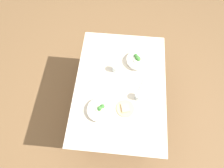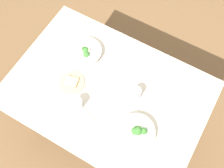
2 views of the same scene
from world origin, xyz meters
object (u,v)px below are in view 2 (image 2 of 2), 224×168
(water_glass_center, at_px, (77,104))
(napkin_folded_upper, at_px, (82,124))
(broccoli_bowl_near, at_px, (85,52))
(table_knife_left, at_px, (154,74))
(table_knife_right, at_px, (133,164))
(fork_by_near_bowl, at_px, (105,106))
(fork_by_far_bowl, at_px, (51,121))
(bread_side_plate, at_px, (72,82))
(broccoli_bowl_far, at_px, (136,132))
(water_glass_side, at_px, (136,93))

(water_glass_center, xyz_separation_m, napkin_folded_upper, (-0.09, 0.09, -0.04))
(napkin_folded_upper, bearing_deg, water_glass_center, -44.96)
(broccoli_bowl_near, relative_size, table_knife_left, 1.23)
(table_knife_right, bearing_deg, water_glass_center, 97.30)
(fork_by_near_bowl, xyz_separation_m, table_knife_right, (-0.34, 0.24, -0.00))
(fork_by_far_bowl, distance_m, fork_by_near_bowl, 0.36)
(bread_side_plate, xyz_separation_m, fork_by_far_bowl, (-0.04, 0.30, -0.01))
(bread_side_plate, distance_m, table_knife_right, 0.68)
(fork_by_near_bowl, distance_m, table_knife_right, 0.42)
(table_knife_right, bearing_deg, fork_by_near_bowl, 78.81)
(bread_side_plate, bearing_deg, water_glass_center, 136.36)
(table_knife_left, height_order, table_knife_right, same)
(napkin_folded_upper, bearing_deg, fork_by_near_bowl, -110.79)
(fork_by_far_bowl, height_order, table_knife_left, same)
(broccoli_bowl_far, xyz_separation_m, broccoli_bowl_near, (0.59, -0.34, -0.01))
(water_glass_center, xyz_separation_m, water_glass_side, (-0.30, -0.25, 0.00))
(water_glass_center, relative_size, table_knife_left, 0.40)
(table_knife_left, bearing_deg, broccoli_bowl_near, -166.04)
(broccoli_bowl_near, distance_m, table_knife_left, 0.51)
(fork_by_near_bowl, height_order, napkin_folded_upper, napkin_folded_upper)
(broccoli_bowl_near, distance_m, table_knife_right, 0.84)
(broccoli_bowl_far, relative_size, water_glass_center, 3.09)
(water_glass_side, bearing_deg, broccoli_bowl_near, -13.18)
(water_glass_center, distance_m, water_glass_side, 0.39)
(water_glass_center, xyz_separation_m, table_knife_left, (-0.33, -0.46, -0.04))
(bread_side_plate, distance_m, water_glass_side, 0.45)
(table_knife_left, xyz_separation_m, napkin_folded_upper, (0.24, 0.55, 0.00))
(table_knife_right, height_order, napkin_folded_upper, napkin_folded_upper)
(water_glass_side, height_order, table_knife_right, water_glass_side)
(broccoli_bowl_far, height_order, napkin_folded_upper, broccoli_bowl_far)
(broccoli_bowl_near, xyz_separation_m, napkin_folded_upper, (-0.26, 0.45, -0.02))
(broccoli_bowl_far, bearing_deg, water_glass_center, 3.32)
(fork_by_far_bowl, bearing_deg, bread_side_plate, 159.26)
(table_knife_left, bearing_deg, water_glass_center, -122.92)
(fork_by_near_bowl, height_order, table_knife_left, same)
(table_knife_left, distance_m, napkin_folded_upper, 0.61)
(water_glass_center, xyz_separation_m, fork_by_far_bowl, (0.09, 0.18, -0.04))
(broccoli_bowl_near, height_order, table_knife_left, broccoli_bowl_near)
(water_glass_center, relative_size, fork_by_near_bowl, 0.70)
(water_glass_side, bearing_deg, fork_by_far_bowl, 47.95)
(water_glass_side, height_order, table_knife_left, water_glass_side)
(table_knife_left, bearing_deg, fork_by_far_bowl, -120.82)
(bread_side_plate, relative_size, napkin_folded_upper, 0.94)
(broccoli_bowl_near, distance_m, bread_side_plate, 0.25)
(broccoli_bowl_far, bearing_deg, fork_by_near_bowl, -13.91)
(water_glass_side, distance_m, fork_by_far_bowl, 0.58)
(broccoli_bowl_near, bearing_deg, water_glass_center, 114.98)
(broccoli_bowl_far, xyz_separation_m, table_knife_left, (0.09, -0.44, -0.03))
(water_glass_center, distance_m, napkin_folded_upper, 0.13)
(bread_side_plate, height_order, table_knife_left, bread_side_plate)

